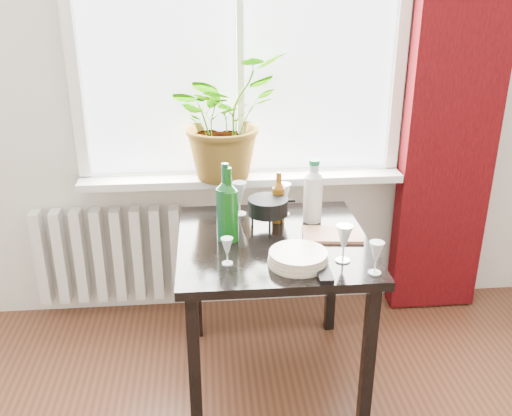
{
  "coord_description": "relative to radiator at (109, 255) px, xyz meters",
  "views": [
    {
      "loc": [
        -0.19,
        -0.74,
        1.85
      ],
      "look_at": [
        0.02,
        1.55,
        0.9
      ],
      "focal_mm": 40.0,
      "sensor_mm": 36.0,
      "label": 1
    }
  ],
  "objects": [
    {
      "name": "bottle_amber",
      "position": [
        0.9,
        -0.43,
        0.49
      ],
      "size": [
        0.07,
        0.07,
        0.25
      ],
      "primitive_type": null,
      "rotation": [
        0.0,
        0.0,
        0.22
      ],
      "color": "brown",
      "rests_on": "table"
    },
    {
      "name": "wineglass_far_right",
      "position": [
        1.21,
        -0.98,
        0.43
      ],
      "size": [
        0.07,
        0.07,
        0.14
      ],
      "primitive_type": null,
      "rotation": [
        0.0,
        0.0,
        0.08
      ],
      "color": "silver",
      "rests_on": "table"
    },
    {
      "name": "window",
      "position": [
        0.75,
        0.04,
        1.22
      ],
      "size": [
        1.72,
        0.08,
        1.62
      ],
      "color": "white",
      "rests_on": "ground"
    },
    {
      "name": "fondue_pot",
      "position": [
        0.84,
        -0.5,
        0.43
      ],
      "size": [
        0.26,
        0.24,
        0.15
      ],
      "primitive_type": null,
      "rotation": [
        0.0,
        0.0,
        -0.27
      ],
      "color": "black",
      "rests_on": "table"
    },
    {
      "name": "cleaning_bottle",
      "position": [
        1.06,
        -0.44,
        0.52
      ],
      "size": [
        0.11,
        0.11,
        0.31
      ],
      "primitive_type": null,
      "rotation": [
        0.0,
        0.0,
        0.31
      ],
      "color": "silver",
      "rests_on": "table"
    },
    {
      "name": "wineglass_front_right",
      "position": [
        1.11,
        -0.86,
        0.44
      ],
      "size": [
        0.09,
        0.09,
        0.16
      ],
      "primitive_type": null,
      "rotation": [
        0.0,
        0.0,
        -0.34
      ],
      "color": "silver",
      "rests_on": "table"
    },
    {
      "name": "curtain",
      "position": [
        1.87,
        -0.06,
        0.92
      ],
      "size": [
        0.5,
        0.12,
        2.56
      ],
      "color": "#350407",
      "rests_on": "ground"
    },
    {
      "name": "wine_bottle_right",
      "position": [
        0.64,
        -0.6,
        0.54
      ],
      "size": [
        0.1,
        0.1,
        0.36
      ],
      "primitive_type": null,
      "rotation": [
        0.0,
        0.0,
        0.27
      ],
      "color": "#0D4622",
      "rests_on": "table"
    },
    {
      "name": "wineglass_back_center",
      "position": [
        0.93,
        -0.35,
        0.44
      ],
      "size": [
        0.07,
        0.07,
        0.17
      ],
      "primitive_type": null,
      "rotation": [
        0.0,
        0.0,
        -0.02
      ],
      "color": "silver",
      "rests_on": "table"
    },
    {
      "name": "radiator",
      "position": [
        0.0,
        0.0,
        0.0
      ],
      "size": [
        0.8,
        0.1,
        0.55
      ],
      "color": "silver",
      "rests_on": "ground"
    },
    {
      "name": "plate_stack",
      "position": [
        0.92,
        -0.87,
        0.39
      ],
      "size": [
        0.29,
        0.29,
        0.05
      ],
      "primitive_type": "cylinder",
      "rotation": [
        0.0,
        0.0,
        -0.16
      ],
      "color": "beige",
      "rests_on": "table"
    },
    {
      "name": "windowsill",
      "position": [
        0.75,
        -0.03,
        0.44
      ],
      "size": [
        1.72,
        0.2,
        0.04
      ],
      "color": "silver",
      "rests_on": "ground"
    },
    {
      "name": "tv_remote",
      "position": [
        1.01,
        -0.96,
        0.37
      ],
      "size": [
        0.06,
        0.19,
        0.02
      ],
      "primitive_type": "cube",
      "rotation": [
        0.0,
        0.0,
        -0.02
      ],
      "color": "black",
      "rests_on": "table"
    },
    {
      "name": "wineglass_front_left",
      "position": [
        0.63,
        -0.84,
        0.42
      ],
      "size": [
        0.06,
        0.06,
        0.12
      ],
      "primitive_type": null,
      "rotation": [
        0.0,
        0.0,
        0.13
      ],
      "color": "silver",
      "rests_on": "table"
    },
    {
      "name": "cutting_board",
      "position": [
        1.12,
        -0.62,
        0.37
      ],
      "size": [
        0.28,
        0.2,
        0.01
      ],
      "primitive_type": "cube",
      "rotation": [
        0.0,
        0.0,
        -0.11
      ],
      "color": "#A96C4C",
      "rests_on": "table"
    },
    {
      "name": "potted_plant",
      "position": [
        0.66,
        -0.05,
        0.79
      ],
      "size": [
        0.76,
        0.76,
        0.64
      ],
      "primitive_type": "imported",
      "rotation": [
        0.0,
        0.0,
        0.73
      ],
      "color": "#217C25",
      "rests_on": "windowsill"
    },
    {
      "name": "table",
      "position": [
        0.85,
        -0.63,
        0.27
      ],
      "size": [
        0.85,
        0.85,
        0.74
      ],
      "color": "black",
      "rests_on": "ground"
    },
    {
      "name": "wine_bottle_left",
      "position": [
        0.65,
        -0.62,
        0.53
      ],
      "size": [
        0.11,
        0.11,
        0.35
      ],
      "primitive_type": null,
      "rotation": [
        0.0,
        0.0,
        -0.39
      ],
      "color": "#0E4910",
      "rests_on": "table"
    },
    {
      "name": "wineglass_back_left",
      "position": [
        0.72,
        -0.33,
        0.45
      ],
      "size": [
        0.09,
        0.09,
        0.17
      ],
      "primitive_type": null,
      "rotation": [
        0.0,
        0.0,
        -0.24
      ],
      "color": "silver",
      "rests_on": "table"
    }
  ]
}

